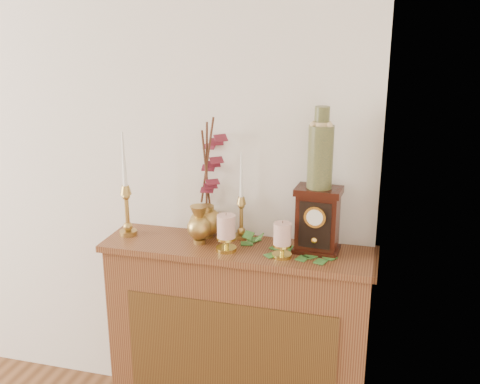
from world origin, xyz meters
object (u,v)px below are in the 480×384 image
(candlestick_center, at_px, (241,211))
(mantel_clock, at_px, (317,221))
(candlestick_left, at_px, (126,202))
(ceramic_vase, at_px, (321,152))
(ginger_jar, at_px, (211,182))
(bud_vase, at_px, (199,225))

(candlestick_center, relative_size, mantel_clock, 1.40)
(candlestick_left, height_order, mantel_clock, candlestick_left)
(candlestick_left, relative_size, ceramic_vase, 1.43)
(candlestick_left, bearing_deg, candlestick_center, 10.68)
(candlestick_center, bearing_deg, ceramic_vase, -10.40)
(candlestick_left, relative_size, ginger_jar, 0.86)
(candlestick_left, bearing_deg, mantel_clock, 1.99)
(candlestick_center, height_order, bud_vase, candlestick_center)
(candlestick_center, distance_m, ceramic_vase, 0.48)
(candlestick_center, bearing_deg, mantel_clock, -10.82)
(candlestick_center, height_order, mantel_clock, candlestick_center)
(ginger_jar, height_order, mantel_clock, ginger_jar)
(ginger_jar, height_order, ceramic_vase, ceramic_vase)
(mantel_clock, distance_m, ceramic_vase, 0.30)
(ginger_jar, xyz_separation_m, mantel_clock, (0.51, -0.08, -0.12))
(bud_vase, distance_m, mantel_clock, 0.53)
(candlestick_left, height_order, ceramic_vase, ceramic_vase)
(candlestick_left, bearing_deg, ginger_jar, 15.97)
(candlestick_left, height_order, bud_vase, candlestick_left)
(ginger_jar, distance_m, mantel_clock, 0.53)
(bud_vase, bearing_deg, candlestick_center, 33.67)
(candlestick_center, bearing_deg, bud_vase, -146.33)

